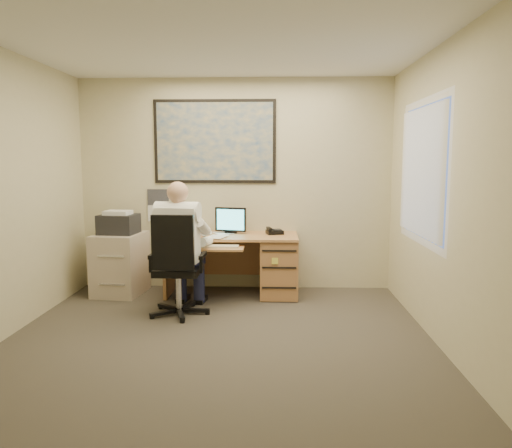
{
  "coord_description": "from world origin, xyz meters",
  "views": [
    {
      "loc": [
        0.53,
        -4.18,
        1.67
      ],
      "look_at": [
        0.31,
        1.3,
        0.96
      ],
      "focal_mm": 35.0,
      "sensor_mm": 36.0,
      "label": 1
    }
  ],
  "objects_px": {
    "office_chair": "(178,286)",
    "person": "(178,248)",
    "desk": "(260,260)",
    "filing_cabinet": "(120,258)"
  },
  "relations": [
    {
      "from": "office_chair",
      "to": "person",
      "type": "distance_m",
      "value": 0.4
    },
    {
      "from": "person",
      "to": "desk",
      "type": "bearing_deg",
      "value": 50.92
    },
    {
      "from": "office_chair",
      "to": "filing_cabinet",
      "type": "bearing_deg",
      "value": 137.06
    },
    {
      "from": "desk",
      "to": "office_chair",
      "type": "bearing_deg",
      "value": -133.21
    },
    {
      "from": "desk",
      "to": "person",
      "type": "height_order",
      "value": "person"
    },
    {
      "from": "filing_cabinet",
      "to": "office_chair",
      "type": "xyz_separation_m",
      "value": [
        0.89,
        -0.86,
        -0.13
      ]
    },
    {
      "from": "desk",
      "to": "filing_cabinet",
      "type": "xyz_separation_m",
      "value": [
        -1.74,
        -0.04,
        0.01
      ]
    },
    {
      "from": "desk",
      "to": "person",
      "type": "distance_m",
      "value": 1.21
    },
    {
      "from": "filing_cabinet",
      "to": "person",
      "type": "height_order",
      "value": "person"
    },
    {
      "from": "desk",
      "to": "person",
      "type": "bearing_deg",
      "value": -135.98
    }
  ]
}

